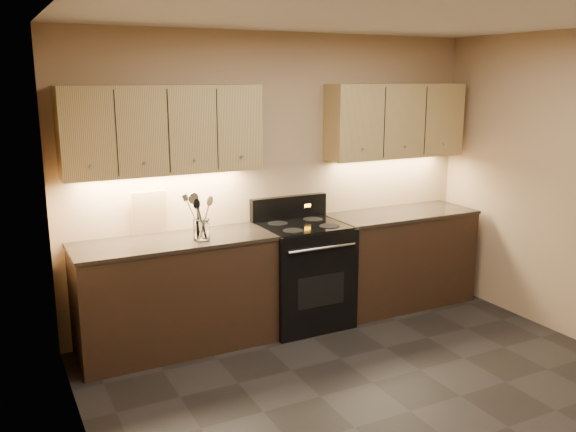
# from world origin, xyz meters

# --- Properties ---
(floor) EXTENTS (4.00, 4.00, 0.00)m
(floor) POSITION_xyz_m (0.00, 0.00, 0.00)
(floor) COLOR black
(floor) RESTS_ON ground
(ceiling) EXTENTS (4.00, 4.00, 0.00)m
(ceiling) POSITION_xyz_m (0.00, 0.00, 2.60)
(ceiling) COLOR silver
(ceiling) RESTS_ON wall_back
(wall_back) EXTENTS (4.00, 0.04, 2.60)m
(wall_back) POSITION_xyz_m (0.00, 2.00, 1.30)
(wall_back) COLOR tan
(wall_back) RESTS_ON ground
(wall_left) EXTENTS (0.04, 4.00, 2.60)m
(wall_left) POSITION_xyz_m (-2.00, 0.00, 1.30)
(wall_left) COLOR tan
(wall_left) RESTS_ON ground
(counter_left) EXTENTS (1.62, 0.62, 0.93)m
(counter_left) POSITION_xyz_m (-1.10, 1.70, 0.47)
(counter_left) COLOR black
(counter_left) RESTS_ON ground
(counter_right) EXTENTS (1.46, 0.62, 0.93)m
(counter_right) POSITION_xyz_m (1.18, 1.70, 0.47)
(counter_right) COLOR black
(counter_right) RESTS_ON ground
(stove) EXTENTS (0.76, 0.68, 1.14)m
(stove) POSITION_xyz_m (0.08, 1.68, 0.48)
(stove) COLOR black
(stove) RESTS_ON ground
(upper_cab_left) EXTENTS (1.60, 0.30, 0.70)m
(upper_cab_left) POSITION_xyz_m (-1.10, 1.85, 1.80)
(upper_cab_left) COLOR tan
(upper_cab_left) RESTS_ON wall_back
(upper_cab_right) EXTENTS (1.44, 0.30, 0.70)m
(upper_cab_right) POSITION_xyz_m (1.18, 1.85, 1.80)
(upper_cab_right) COLOR tan
(upper_cab_right) RESTS_ON wall_back
(outlet_plate) EXTENTS (0.08, 0.01, 0.12)m
(outlet_plate) POSITION_xyz_m (-1.30, 1.99, 1.12)
(outlet_plate) COLOR #B2B5BA
(outlet_plate) RESTS_ON wall_back
(utensil_crock) EXTENTS (0.17, 0.17, 0.17)m
(utensil_crock) POSITION_xyz_m (-0.89, 1.60, 1.01)
(utensil_crock) COLOR white
(utensil_crock) RESTS_ON counter_left
(cutting_board) EXTENTS (0.30, 0.09, 0.37)m
(cutting_board) POSITION_xyz_m (-1.22, 1.96, 1.11)
(cutting_board) COLOR tan
(cutting_board) RESTS_ON counter_left
(wooden_spoon) EXTENTS (0.17, 0.08, 0.34)m
(wooden_spoon) POSITION_xyz_m (-0.91, 1.60, 1.12)
(wooden_spoon) COLOR tan
(wooden_spoon) RESTS_ON utensil_crock
(black_spoon) EXTENTS (0.09, 0.10, 0.33)m
(black_spoon) POSITION_xyz_m (-0.90, 1.63, 1.10)
(black_spoon) COLOR black
(black_spoon) RESTS_ON utensil_crock
(black_turner) EXTENTS (0.14, 0.17, 0.34)m
(black_turner) POSITION_xyz_m (-0.87, 1.58, 1.11)
(black_turner) COLOR black
(black_turner) RESTS_ON utensil_crock
(steel_spatula) EXTENTS (0.24, 0.15, 0.40)m
(steel_spatula) POSITION_xyz_m (-0.87, 1.62, 1.14)
(steel_spatula) COLOR silver
(steel_spatula) RESTS_ON utensil_crock
(steel_skimmer) EXTENTS (0.20, 0.12, 0.38)m
(steel_skimmer) POSITION_xyz_m (-0.86, 1.60, 1.13)
(steel_skimmer) COLOR silver
(steel_skimmer) RESTS_ON utensil_crock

